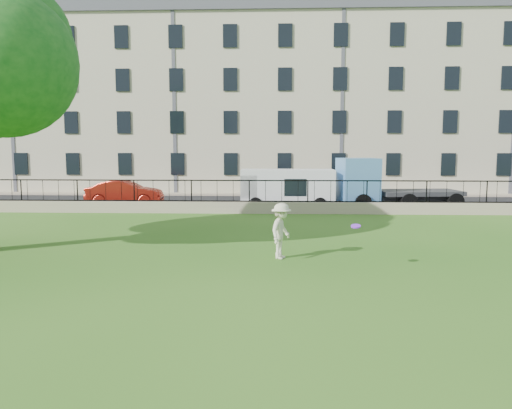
{
  "coord_description": "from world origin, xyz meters",
  "views": [
    {
      "loc": [
        1.44,
        -13.5,
        3.36
      ],
      "look_at": [
        0.71,
        3.5,
        1.43
      ],
      "focal_mm": 35.0,
      "sensor_mm": 36.0,
      "label": 1
    }
  ],
  "objects_px": {
    "white_van": "(287,189)",
    "blue_truck": "(398,183)",
    "red_sedan": "(125,193)",
    "man": "(281,231)",
    "frisbee": "(356,226)"
  },
  "relations": [
    {
      "from": "white_van",
      "to": "blue_truck",
      "type": "bearing_deg",
      "value": 3.01
    },
    {
      "from": "man",
      "to": "red_sedan",
      "type": "xyz_separation_m",
      "value": [
        -9.11,
        13.93,
        -0.13
      ]
    },
    {
      "from": "white_van",
      "to": "blue_truck",
      "type": "distance_m",
      "value": 6.25
    },
    {
      "from": "blue_truck",
      "to": "man",
      "type": "bearing_deg",
      "value": -123.9
    },
    {
      "from": "frisbee",
      "to": "man",
      "type": "bearing_deg",
      "value": 145.58
    },
    {
      "from": "red_sedan",
      "to": "blue_truck",
      "type": "height_order",
      "value": "blue_truck"
    },
    {
      "from": "frisbee",
      "to": "white_van",
      "type": "relative_size",
      "value": 0.05
    },
    {
      "from": "frisbee",
      "to": "blue_truck",
      "type": "distance_m",
      "value": 15.42
    },
    {
      "from": "blue_truck",
      "to": "frisbee",
      "type": "bearing_deg",
      "value": -114.82
    },
    {
      "from": "man",
      "to": "frisbee",
      "type": "xyz_separation_m",
      "value": [
        2.03,
        -1.39,
        0.38
      ]
    },
    {
      "from": "red_sedan",
      "to": "blue_truck",
      "type": "xyz_separation_m",
      "value": [
        15.78,
        -0.61,
        0.67
      ]
    },
    {
      "from": "man",
      "to": "frisbee",
      "type": "bearing_deg",
      "value": -103.13
    },
    {
      "from": "man",
      "to": "white_van",
      "type": "height_order",
      "value": "white_van"
    },
    {
      "from": "red_sedan",
      "to": "blue_truck",
      "type": "relative_size",
      "value": 0.66
    },
    {
      "from": "man",
      "to": "red_sedan",
      "type": "relative_size",
      "value": 0.39
    }
  ]
}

